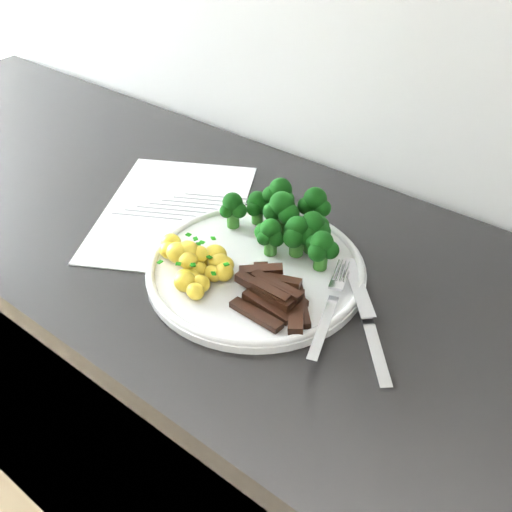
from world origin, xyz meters
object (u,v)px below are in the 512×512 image
(counter, at_px, (295,458))
(fork, at_px, (328,311))
(broccoli, at_px, (289,218))
(recipe_paper, at_px, (174,211))
(knife, at_px, (370,333))
(plate, at_px, (256,268))
(beef_strips, at_px, (273,293))
(potatoes, at_px, (195,263))

(counter, bearing_deg, fork, -38.99)
(broccoli, bearing_deg, fork, -36.88)
(counter, bearing_deg, recipe_paper, 177.01)
(counter, relative_size, knife, 12.67)
(plate, height_order, beef_strips, beef_strips)
(counter, height_order, potatoes, potatoes)
(recipe_paper, height_order, broccoli, broccoli)
(plate, height_order, fork, fork)
(counter, height_order, beef_strips, beef_strips)
(fork, bearing_deg, beef_strips, -165.94)
(broccoli, bearing_deg, beef_strips, -63.55)
(counter, xyz_separation_m, fork, (0.06, -0.05, 0.45))
(counter, xyz_separation_m, knife, (0.12, -0.04, 0.44))
(beef_strips, xyz_separation_m, fork, (0.07, 0.02, -0.00))
(recipe_paper, bearing_deg, broccoli, 9.87)
(plate, height_order, broccoli, broccoli)
(plate, distance_m, knife, 0.19)
(fork, bearing_deg, counter, 141.01)
(counter, distance_m, beef_strips, 0.46)
(recipe_paper, xyz_separation_m, fork, (0.34, -0.06, 0.02))
(potatoes, height_order, fork, potatoes)
(plate, xyz_separation_m, potatoes, (-0.06, -0.06, 0.02))
(counter, bearing_deg, beef_strips, -100.79)
(counter, relative_size, plate, 7.41)
(counter, distance_m, recipe_paper, 0.51)
(potatoes, distance_m, beef_strips, 0.12)
(broccoli, relative_size, potatoes, 1.56)
(beef_strips, height_order, knife, beef_strips)
(potatoes, bearing_deg, plate, 45.51)
(counter, relative_size, recipe_paper, 5.92)
(potatoes, relative_size, beef_strips, 0.97)
(plate, distance_m, potatoes, 0.09)
(broccoli, bearing_deg, plate, -91.27)
(recipe_paper, relative_size, potatoes, 2.97)
(counter, distance_m, knife, 0.46)
(knife, bearing_deg, broccoli, 154.51)
(knife, bearing_deg, recipe_paper, 172.16)
(broccoli, height_order, potatoes, broccoli)
(counter, xyz_separation_m, beef_strips, (-0.01, -0.07, 0.45))
(potatoes, distance_m, fork, 0.20)
(recipe_paper, bearing_deg, potatoes, -35.28)
(potatoes, height_order, beef_strips, potatoes)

